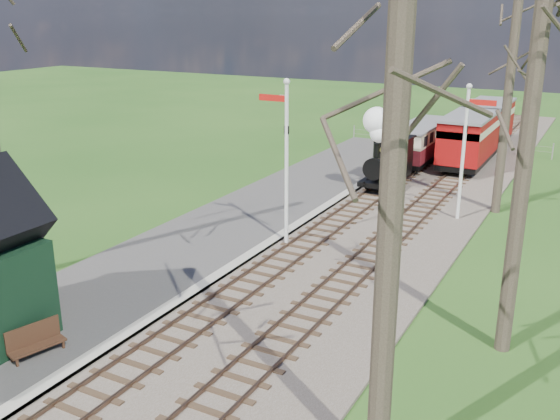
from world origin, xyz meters
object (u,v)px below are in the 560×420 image
Objects in this scene: semaphore_near at (285,151)px; bench at (35,340)px; red_carriage_a at (468,139)px; red_carriage_b at (488,124)px; semaphore_far at (466,143)px; locomotive at (386,152)px; coach at (421,141)px.

semaphore_near reaches higher than bench.
red_carriage_a is 1.00× the size of red_carriage_b.
semaphore_far is at bearing -83.17° from red_carriage_b.
red_carriage_a is (2.61, 6.25, -0.22)m from locomotive.
coach is 1.12× the size of red_carriage_b.
bench is (-2.47, -25.31, -0.82)m from coach.
red_carriage_a is at bearing 77.60° from semaphore_near.
red_carriage_a reaches higher than coach.
semaphore_near is 10.76m from bench.
locomotive is at bearing 85.23° from semaphore_near.
semaphore_near reaches higher than locomotive.
coach is (-4.37, 9.13, -1.96)m from semaphore_far.
coach is (0.77, 15.13, -2.23)m from semaphore_near.
coach is 4.46× the size of bench.
bench is at bearing -112.92° from semaphore_far.
red_carriage_b is 3.99× the size of bench.
semaphore_far is 10.31m from coach.
locomotive is at bearing -112.68° from red_carriage_a.
semaphore_near is 7.91m from semaphore_far.
semaphore_far is 5.55m from locomotive.
red_carriage_b reaches higher than bench.
semaphore_near is 1.07× the size of red_carriage_a.
semaphore_far is at bearing -64.40° from coach.
red_carriage_a reaches higher than bench.
semaphore_near is 15.31m from coach.
red_carriage_b is (2.61, 11.75, -0.22)m from locomotive.
locomotive reaches higher than red_carriage_a.
bench is (-2.46, -19.25, -1.32)m from locomotive.
coach is at bearing 84.43° from bench.
semaphore_far reaches higher than locomotive.
coach is (0.01, 6.06, -0.50)m from locomotive.
semaphore_near is at bearing -92.91° from coach.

